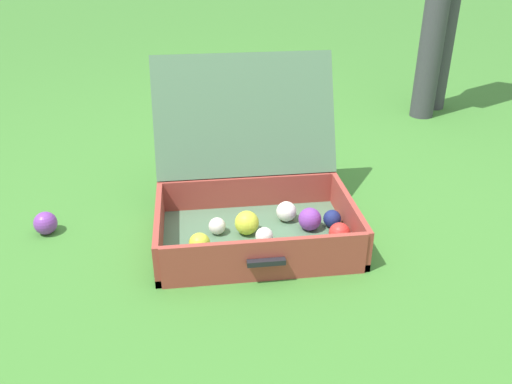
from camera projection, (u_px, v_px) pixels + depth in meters
The scene contains 3 objects.
ground_plane at pixel (285, 239), 1.73m from camera, with size 16.00×16.00×0.00m, color #3D7A2D.
open_suitcase at pixel (256, 198), 1.74m from camera, with size 0.63×0.63×0.53m.
stray_ball_on_grass at pixel (45, 223), 1.75m from camera, with size 0.08×0.08×0.08m, color purple.
Camera 1 is at (-0.28, -1.45, 0.93)m, focal length 37.03 mm.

